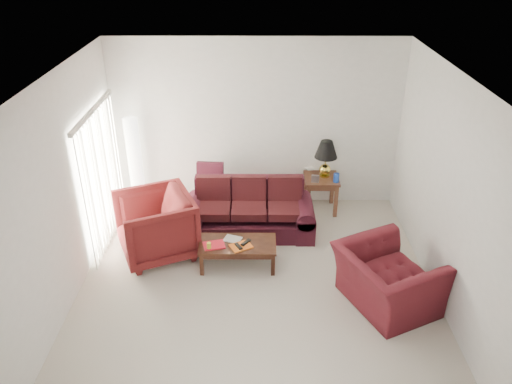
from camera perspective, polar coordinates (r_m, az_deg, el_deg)
floor at (r=7.30m, az=-0.02°, el=-10.47°), size 5.00×5.00×0.00m
blinds at (r=8.19m, az=-17.19°, el=1.69°), size 0.10×2.00×2.16m
sofa at (r=8.20m, az=-0.79°, el=-2.02°), size 2.18×1.04×0.87m
throw_pillow at (r=8.73m, az=-5.26°, el=1.93°), size 0.48×0.26×0.48m
end_table at (r=8.99m, az=7.38°, el=-0.19°), size 0.61×0.61×0.65m
table_lamp at (r=8.76m, az=7.96°, el=3.76°), size 0.52×0.52×0.67m
clock at (r=8.64m, az=6.79°, el=1.52°), size 0.14×0.07×0.13m
blue_canister at (r=8.69m, az=9.16°, el=1.61°), size 0.12×0.12×0.16m
picture_frame at (r=8.95m, az=6.19°, el=2.68°), size 0.19×0.21×0.06m
floor_lamp at (r=8.98m, az=-13.63°, el=3.08°), size 0.37×0.37×1.74m
armchair_left at (r=7.79m, az=-11.40°, el=-3.79°), size 1.45×1.44×1.01m
armchair_right at (r=6.95m, az=14.71°, el=-9.65°), size 1.51×1.59×0.81m
coffee_table at (r=7.55m, az=-2.09°, el=-7.11°), size 1.27×0.94×0.40m
magazine_red at (r=7.40m, az=-4.83°, el=-6.07°), size 0.36×0.30×0.02m
magazine_white at (r=7.52m, az=-2.69°, el=-5.40°), size 0.30×0.26×0.01m
magazine_orange at (r=7.35m, az=-1.72°, el=-6.21°), size 0.38×0.34×0.02m
remote_a at (r=7.32m, az=-2.01°, el=-6.21°), size 0.12×0.17×0.02m
remote_b at (r=7.40m, az=-1.16°, el=-5.76°), size 0.15×0.19×0.02m
yellow_glass at (r=7.31m, az=-5.40°, el=-6.16°), size 0.07×0.07×0.11m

